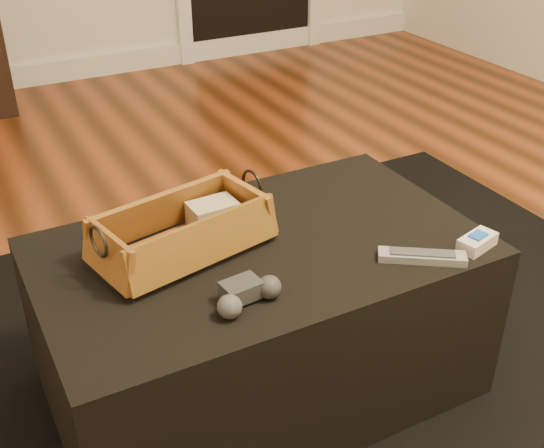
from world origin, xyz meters
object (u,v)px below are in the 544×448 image
wicker_basket (183,233)px  ottoman (261,319)px  cream_gadget (477,242)px  tv_remote (180,247)px  game_controller (246,294)px  silver_remote (422,256)px

wicker_basket → ottoman: bearing=-19.8°
wicker_basket → cream_gadget: bearing=-27.0°
tv_remote → wicker_basket: wicker_basket is taller
tv_remote → game_controller: (0.05, -0.22, -0.00)m
wicker_basket → game_controller: (0.04, -0.24, -0.02)m
wicker_basket → silver_remote: 0.53m
ottoman → wicker_basket: bearing=160.2°
ottoman → silver_remote: 0.42m
tv_remote → silver_remote: size_ratio=1.15×
ottoman → silver_remote: size_ratio=5.52×
game_controller → silver_remote: 0.41m
tv_remote → wicker_basket: bearing=30.9°
silver_remote → ottoman: bearing=141.9°
wicker_basket → cream_gadget: size_ratio=4.07×
tv_remote → game_controller: 0.23m
tv_remote → silver_remote: bearing=-47.7°
cream_gadget → game_controller: bearing=174.1°
tv_remote → silver_remote: tv_remote is taller
wicker_basket → silver_remote: (0.44, -0.28, -0.04)m
game_controller → cream_gadget: 0.55m
ottoman → tv_remote: 0.30m
tv_remote → silver_remote: (0.46, -0.26, -0.01)m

